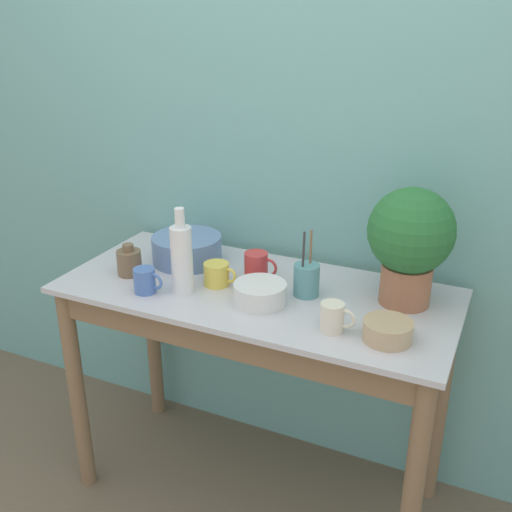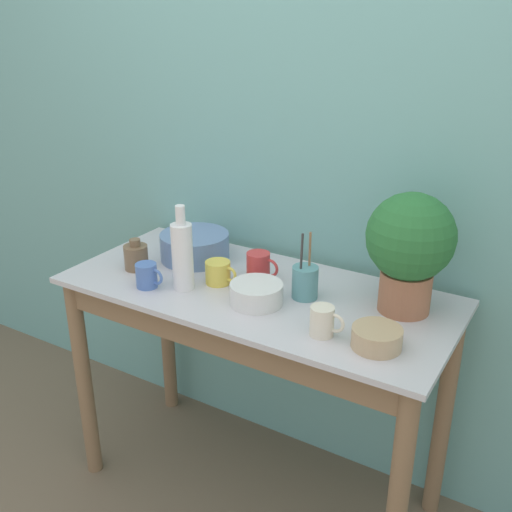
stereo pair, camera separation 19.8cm
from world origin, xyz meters
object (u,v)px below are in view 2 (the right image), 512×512
mug_yellow (218,272)px  mug_red (259,267)px  mug_blue (147,276)px  bowl_wash_large (195,246)px  bottle_short (136,256)px  bowl_small_tan (377,338)px  utensil_cup (305,282)px  mug_cream (323,321)px  bowl_small_enamel_white (256,293)px  potted_plant (410,245)px  bottle_tall (182,255)px

mug_yellow → mug_red: bearing=40.5°
mug_blue → bowl_wash_large: bearing=91.6°
bottle_short → mug_blue: (0.14, -0.10, -0.01)m
bowl_small_tan → mug_red: bearing=157.5°
mug_red → bowl_small_tan: mug_red is taller
mug_yellow → bowl_small_tan: size_ratio=0.84×
mug_yellow → utensil_cup: size_ratio=0.53×
bowl_wash_large → mug_red: size_ratio=2.15×
bowl_small_tan → mug_blue: bearing=-177.7°
mug_cream → bowl_small_enamel_white: bearing=164.6°
bowl_small_tan → mug_cream: bearing=-173.7°
potted_plant → bottle_tall: size_ratio=1.30×
bottle_tall → mug_blue: bearing=-152.7°
bottle_tall → bottle_short: (-0.25, 0.04, -0.07)m
potted_plant → mug_yellow: 0.65m
bowl_small_tan → bowl_small_enamel_white: size_ratio=0.83×
mug_cream → mug_yellow: 0.48m
potted_plant → utensil_cup: potted_plant is taller
bowl_small_enamel_white → mug_yellow: bearing=161.8°
mug_red → utensil_cup: bearing=-10.6°
bowl_wash_large → bottle_tall: size_ratio=0.88×
bottle_tall → bowl_small_enamel_white: 0.28m
potted_plant → mug_cream: size_ratio=3.60×
mug_red → bottle_short: bearing=-161.5°
mug_cream → mug_blue: mug_cream is taller
potted_plant → mug_red: bearing=-175.0°
mug_blue → bowl_small_enamel_white: bearing=13.1°
bottle_short → mug_blue: 0.17m
bottle_tall → mug_red: size_ratio=2.44×
mug_blue → utensil_cup: 0.53m
potted_plant → bowl_wash_large: bearing=-179.7°
mug_cream → utensil_cup: size_ratio=0.47×
mug_yellow → bowl_small_enamel_white: mug_yellow is taller
mug_yellow → bowl_small_enamel_white: 0.20m
bottle_tall → bottle_short: bearing=170.6°
potted_plant → mug_red: potted_plant is taller
bottle_short → bowl_small_enamel_white: (0.51, -0.01, -0.01)m
potted_plant → mug_blue: 0.87m
mug_yellow → potted_plant: bearing=12.5°
bottle_tall → mug_blue: (-0.11, -0.06, -0.08)m
bottle_short → utensil_cup: utensil_cup is taller
mug_cream → mug_yellow: bearing=163.5°
bowl_small_enamel_white → utensil_cup: 0.17m
bowl_wash_large → mug_yellow: 0.24m
mug_yellow → mug_blue: mug_blue is taller
bowl_wash_large → bottle_tall: bearing=-62.2°
potted_plant → mug_yellow: bearing=-167.5°
bottle_short → mug_blue: bearing=-35.9°
potted_plant → mug_blue: size_ratio=3.61×
bowl_small_tan → bowl_small_enamel_white: bearing=172.5°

